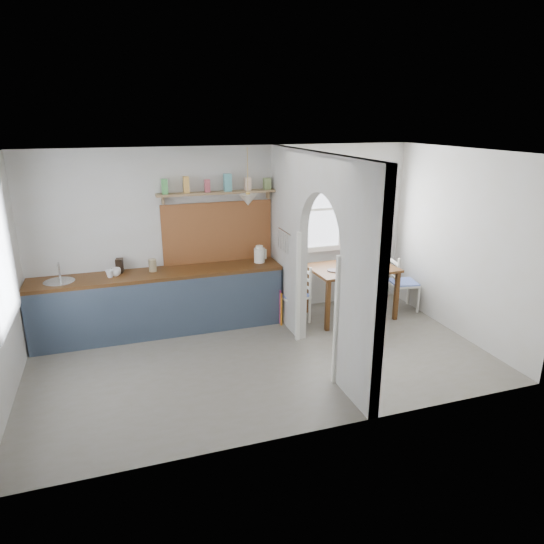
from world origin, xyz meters
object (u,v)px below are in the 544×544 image
object	(u,v)px
kettle	(259,254)
vase	(349,256)
dining_table	(351,292)
chair_right	(403,282)
chair_left	(293,294)

from	to	relation	value
kettle	vase	bearing A→B (deg)	-13.27
dining_table	chair_right	world-z (taller)	chair_right
chair_left	chair_right	size ratio (longest dim) A/B	0.95
kettle	chair_right	bearing A→B (deg)	-17.60
chair_left	chair_right	bearing A→B (deg)	74.51
dining_table	kettle	bearing A→B (deg)	162.20
chair_right	vase	world-z (taller)	vase
chair_left	kettle	bearing A→B (deg)	-137.99
dining_table	vase	size ratio (longest dim) A/B	6.29
chair_left	vase	xyz separation A→B (m)	(1.00, 0.18, 0.47)
kettle	vase	world-z (taller)	kettle
chair_right	vase	bearing A→B (deg)	83.00
dining_table	chair_right	size ratio (longest dim) A/B	1.40
chair_left	chair_right	distance (m)	1.86
dining_table	chair_right	distance (m)	0.94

